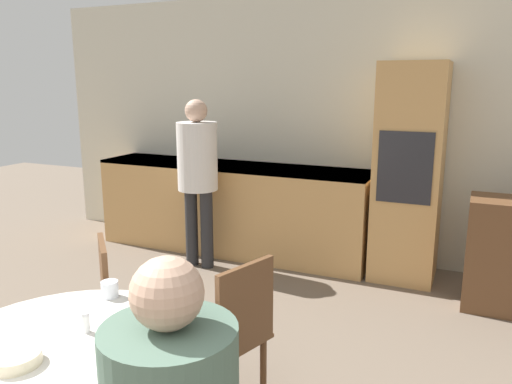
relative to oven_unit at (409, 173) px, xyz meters
name	(u,v)px	position (x,y,z in m)	size (l,w,h in m)	color
wall_back	(350,129)	(-0.62, 0.34, 0.34)	(6.84, 0.05, 2.60)	beige
kitchen_counter	(231,207)	(-1.75, -0.01, -0.48)	(2.88, 0.60, 0.92)	tan
oven_unit	(409,173)	(0.00, 0.00, 0.00)	(0.55, 0.59, 1.92)	tan
chair_far_left	(88,310)	(-1.37, -2.54, -0.45)	(0.57, 0.57, 0.89)	brown
chair_far_right	(232,332)	(-0.52, -2.43, -0.45)	(0.50, 0.50, 0.89)	brown
person_standing	(198,166)	(-1.84, -0.54, 0.02)	(0.37, 0.37, 1.60)	#262628
cup	(110,289)	(-1.02, -2.74, -0.19)	(0.08, 0.08, 0.08)	silver
bowl_near	(15,359)	(-0.95, -3.35, -0.20)	(0.19, 0.19, 0.05)	beige
salt_shaker	(86,322)	(-0.88, -3.06, -0.18)	(0.03, 0.03, 0.09)	white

